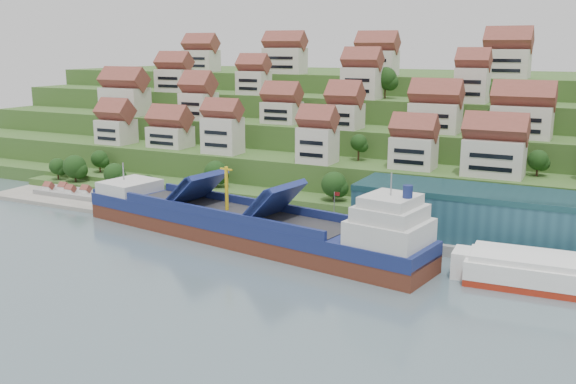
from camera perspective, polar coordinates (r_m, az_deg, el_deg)
The scene contains 11 objects.
ground at distance 138.13m, azimuth -4.47°, elevation -4.19°, with size 300.00×300.00×0.00m, color slate.
quay at distance 142.30m, azimuth 5.61°, elevation -3.24°, with size 180.00×14.00×2.20m, color gray.
pebble_beach at distance 182.28m, azimuth -18.27°, elevation -0.44°, with size 45.00×20.00×1.00m, color gray.
hillside at distance 228.92m, azimuth 9.04°, elevation 5.25°, with size 260.00×128.00×31.00m.
hillside_village at distance 186.60m, azimuth 5.54°, elevation 7.88°, with size 162.07×63.61×28.67m.
hillside_trees at distance 175.32m, azimuth -0.82°, elevation 4.63°, with size 142.80×62.45×31.08m.
warehouse at distance 135.00m, azimuth 18.75°, elevation -2.08°, with size 60.00×15.00×10.00m, color #224D5E.
flagpole at distance 136.97m, azimuth 4.17°, elevation -1.34°, with size 1.28×0.16×8.00m.
beach_huts at distance 182.49m, azimuth -19.03°, elevation 0.04°, with size 14.40×3.70×2.20m.
cargo_ship at distance 134.29m, azimuth -3.29°, elevation -3.12°, with size 84.68×26.49×18.63m.
second_ship at distance 119.01m, azimuth 23.21°, elevation -6.74°, with size 30.69×12.79×8.74m.
Camera 1 is at (68.74, -112.75, 40.51)m, focal length 40.00 mm.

